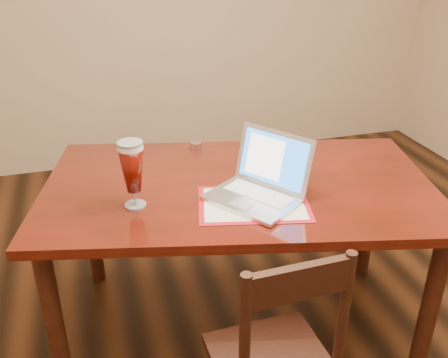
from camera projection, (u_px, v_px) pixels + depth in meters
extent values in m
cube|color=#54120B|center=(239.00, 187.00, 2.26)|extent=(1.92, 1.35, 0.04)
cylinder|color=#38180E|center=(55.00, 325.00, 2.04)|extent=(0.08, 0.08, 0.77)
cylinder|color=#38180E|center=(429.00, 312.00, 2.12)|extent=(0.08, 0.08, 0.77)
cylinder|color=#38180E|center=(91.00, 222.00, 2.76)|extent=(0.08, 0.08, 0.77)
cylinder|color=#38180E|center=(370.00, 215.00, 2.83)|extent=(0.08, 0.08, 0.77)
cube|color=#A30F1B|center=(254.00, 204.00, 2.07)|extent=(0.52, 0.42, 0.00)
cube|color=beige|center=(254.00, 203.00, 2.07)|extent=(0.47, 0.37, 0.00)
cube|color=silver|center=(251.00, 200.00, 2.08)|extent=(0.41, 0.44, 0.02)
cube|color=silver|center=(258.00, 193.00, 2.11)|extent=(0.26, 0.31, 0.00)
cube|color=#ACACB1|center=(241.00, 204.00, 2.03)|extent=(0.10, 0.11, 0.00)
cube|color=silver|center=(274.00, 159.00, 2.13)|extent=(0.27, 0.34, 0.24)
cube|color=blue|center=(273.00, 160.00, 2.13)|extent=(0.23, 0.29, 0.20)
cube|color=white|center=(265.00, 157.00, 2.15)|extent=(0.14, 0.17, 0.17)
cylinder|color=silver|center=(136.00, 205.00, 2.06)|extent=(0.09, 0.09, 0.01)
cylinder|color=silver|center=(135.00, 197.00, 2.04)|extent=(0.02, 0.02, 0.06)
cylinder|color=beige|center=(130.00, 147.00, 1.94)|extent=(0.10, 0.10, 0.02)
cylinder|color=silver|center=(130.00, 143.00, 1.93)|extent=(0.10, 0.10, 0.01)
cylinder|color=silver|center=(196.00, 146.00, 2.58)|extent=(0.06, 0.06, 0.04)
cylinder|color=silver|center=(247.00, 146.00, 2.58)|extent=(0.06, 0.06, 0.04)
cylinder|color=black|center=(245.00, 346.00, 1.51)|extent=(0.04, 0.04, 0.53)
cylinder|color=black|center=(342.00, 321.00, 1.60)|extent=(0.04, 0.04, 0.53)
cube|color=black|center=(299.00, 282.00, 1.47)|extent=(0.34, 0.04, 0.12)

